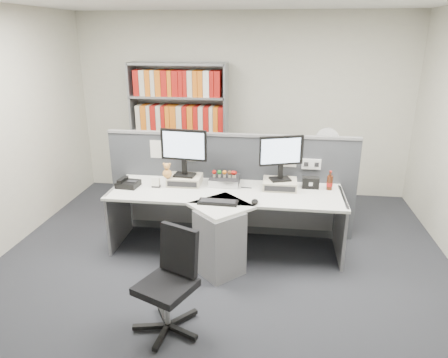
# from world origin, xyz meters

# --- Properties ---
(ground) EXTENTS (5.50, 5.50, 0.00)m
(ground) POSITION_xyz_m (0.00, 0.00, 0.00)
(ground) COLOR #2D2F36
(ground) RESTS_ON ground
(room_shell) EXTENTS (5.04, 5.54, 2.72)m
(room_shell) POSITION_xyz_m (0.00, 0.00, 1.79)
(room_shell) COLOR beige
(room_shell) RESTS_ON ground
(partition) EXTENTS (3.00, 0.08, 1.27)m
(partition) POSITION_xyz_m (0.00, 1.25, 0.65)
(partition) COLOR #3F4147
(partition) RESTS_ON ground
(desk) EXTENTS (2.60, 1.20, 0.72)m
(desk) POSITION_xyz_m (0.00, 0.60, 0.46)
(desk) COLOR white
(desk) RESTS_ON ground
(monitor_riser_left) EXTENTS (0.38, 0.31, 0.10)m
(monitor_riser_left) POSITION_xyz_m (-0.50, 0.98, 0.77)
(monitor_riser_left) COLOR beige
(monitor_riser_left) RESTS_ON desk
(monitor_riser_right) EXTENTS (0.38, 0.31, 0.10)m
(monitor_riser_right) POSITION_xyz_m (0.60, 0.98, 0.77)
(monitor_riser_right) COLOR beige
(monitor_riser_right) RESTS_ON desk
(monitor_left) EXTENTS (0.54, 0.20, 0.55)m
(monitor_left) POSITION_xyz_m (-0.50, 0.98, 1.15)
(monitor_left) COLOR black
(monitor_left) RESTS_ON monitor_riser_left
(monitor_right) EXTENTS (0.48, 0.22, 0.51)m
(monitor_right) POSITION_xyz_m (0.60, 0.98, 1.12)
(monitor_right) COLOR black
(monitor_right) RESTS_ON monitor_riser_right
(desktop_pc) EXTENTS (0.34, 0.30, 0.09)m
(desktop_pc) POSITION_xyz_m (-0.04, 1.03, 0.77)
(desktop_pc) COLOR black
(desktop_pc) RESTS_ON desk
(figurines) EXTENTS (0.29, 0.05, 0.09)m
(figurines) POSITION_xyz_m (-0.03, 1.02, 0.86)
(figurines) COLOR beige
(figurines) RESTS_ON desktop_pc
(keyboard) EXTENTS (0.42, 0.17, 0.03)m
(keyboard) POSITION_xyz_m (-0.04, 0.46, 0.73)
(keyboard) COLOR black
(keyboard) RESTS_ON desk
(mouse) EXTENTS (0.07, 0.11, 0.04)m
(mouse) POSITION_xyz_m (0.34, 0.49, 0.74)
(mouse) COLOR black
(mouse) RESTS_ON desk
(desk_phone) EXTENTS (0.26, 0.24, 0.10)m
(desk_phone) POSITION_xyz_m (-1.14, 0.81, 0.76)
(desk_phone) COLOR black
(desk_phone) RESTS_ON desk
(desk_calendar) EXTENTS (0.09, 0.07, 0.11)m
(desk_calendar) POSITION_xyz_m (-0.81, 0.84, 0.77)
(desk_calendar) COLOR black
(desk_calendar) RESTS_ON desk
(plush_toy) EXTENTS (0.11, 0.11, 0.18)m
(plush_toy) POSITION_xyz_m (-0.68, 0.88, 0.90)
(plush_toy) COLOR #CC8C44
(plush_toy) RESTS_ON monitor_riser_left
(speaker) EXTENTS (0.19, 0.10, 0.13)m
(speaker) POSITION_xyz_m (0.94, 1.04, 0.78)
(speaker) COLOR black
(speaker) RESTS_ON desk
(cola_bottle) EXTENTS (0.07, 0.07, 0.22)m
(cola_bottle) POSITION_xyz_m (1.15, 1.01, 0.80)
(cola_bottle) COLOR #3F190A
(cola_bottle) RESTS_ON desk
(shelving_unit) EXTENTS (1.41, 0.40, 2.00)m
(shelving_unit) POSITION_xyz_m (-0.90, 2.44, 0.98)
(shelving_unit) COLOR gray
(shelving_unit) RESTS_ON ground
(filing_cabinet) EXTENTS (0.45, 0.61, 0.70)m
(filing_cabinet) POSITION_xyz_m (1.20, 1.99, 0.35)
(filing_cabinet) COLOR gray
(filing_cabinet) RESTS_ON ground
(desk_fan) EXTENTS (0.31, 0.18, 0.51)m
(desk_fan) POSITION_xyz_m (1.20, 1.99, 1.02)
(desk_fan) COLOR white
(desk_fan) RESTS_ON filing_cabinet
(office_chair) EXTENTS (0.58, 0.59, 0.87)m
(office_chair) POSITION_xyz_m (-0.28, -0.58, 0.47)
(office_chair) COLOR silver
(office_chair) RESTS_ON ground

